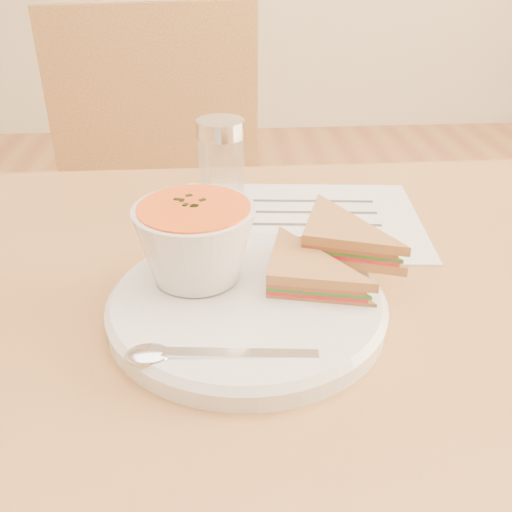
{
  "coord_description": "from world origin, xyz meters",
  "views": [
    {
      "loc": [
        -0.04,
        -0.47,
        1.06
      ],
      "look_at": [
        -0.01,
        -0.01,
        0.8
      ],
      "focal_mm": 40.0,
      "sensor_mm": 36.0,
      "label": 1
    }
  ],
  "objects_px": {
    "chair_far": "(178,269)",
    "condiment_shaker": "(222,162)",
    "soup_bowl": "(196,246)",
    "plate": "(247,306)"
  },
  "relations": [
    {
      "from": "soup_bowl",
      "to": "condiment_shaker",
      "type": "relative_size",
      "value": 1.03
    },
    {
      "from": "soup_bowl",
      "to": "condiment_shaker",
      "type": "xyz_separation_m",
      "value": [
        0.03,
        0.22,
        -0.0
      ]
    },
    {
      "from": "condiment_shaker",
      "to": "soup_bowl",
      "type": "bearing_deg",
      "value": -97.38
    },
    {
      "from": "chair_far",
      "to": "condiment_shaker",
      "type": "relative_size",
      "value": 8.64
    },
    {
      "from": "chair_far",
      "to": "soup_bowl",
      "type": "bearing_deg",
      "value": 86.25
    },
    {
      "from": "chair_far",
      "to": "condiment_shaker",
      "type": "height_order",
      "value": "chair_far"
    },
    {
      "from": "plate",
      "to": "soup_bowl",
      "type": "height_order",
      "value": "soup_bowl"
    },
    {
      "from": "soup_bowl",
      "to": "plate",
      "type": "bearing_deg",
      "value": -36.83
    },
    {
      "from": "soup_bowl",
      "to": "condiment_shaker",
      "type": "height_order",
      "value": "condiment_shaker"
    },
    {
      "from": "soup_bowl",
      "to": "chair_far",
      "type": "bearing_deg",
      "value": 96.75
    }
  ]
}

